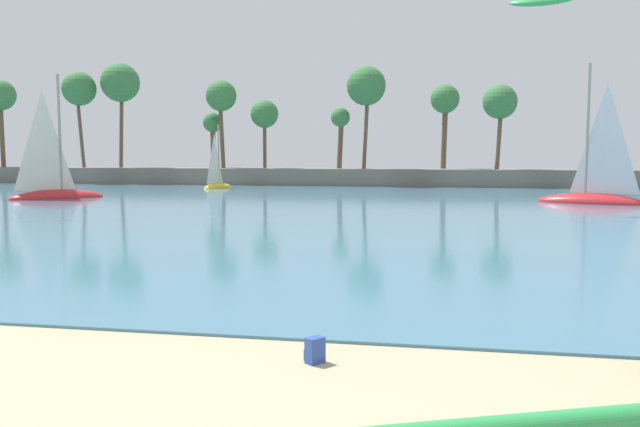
{
  "coord_description": "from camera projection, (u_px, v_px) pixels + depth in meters",
  "views": [
    {
      "loc": [
        3.45,
        -5.47,
        3.52
      ],
      "look_at": [
        0.51,
        10.06,
        2.05
      ],
      "focal_mm": 37.01,
      "sensor_mm": 36.0,
      "label": 1
    }
  ],
  "objects": [
    {
      "name": "palm_headland",
      "position": [
        389.0,
        147.0,
        68.82
      ],
      "size": [
        117.06,
        6.42,
        13.46
      ],
      "color": "slate",
      "rests_on": "ground"
    },
    {
      "name": "sailboat_toward_headland",
      "position": [
        593.0,
        190.0,
        44.55
      ],
      "size": [
        7.25,
        4.38,
        10.09
      ],
      "color": "red",
      "rests_on": "sea"
    },
    {
      "name": "kite_aloft_high_over_bay",
      "position": [
        542.0,
        0.0,
        37.48
      ],
      "size": [
        3.81,
        2.05,
        1.03
      ],
      "primitive_type": "ellipsoid",
      "rotation": [
        -0.49,
        0.0,
        2.93
      ],
      "color": "green"
    },
    {
      "name": "sea",
      "position": [
        406.0,
        190.0,
        60.16
      ],
      "size": [
        220.0,
        97.55,
        0.06
      ],
      "primitive_type": "cube",
      "color": "teal",
      "rests_on": "ground"
    },
    {
      "name": "sailboat_near_shore",
      "position": [
        217.0,
        182.0,
        63.89
      ],
      "size": [
        2.29,
        4.73,
        6.59
      ],
      "color": "yellow",
      "rests_on": "sea"
    },
    {
      "name": "backpack_by_trailer",
      "position": [
        314.0,
        351.0,
        11.03
      ],
      "size": [
        0.37,
        0.37,
        0.44
      ],
      "color": "#2D4C9E",
      "rests_on": "ground"
    },
    {
      "name": "sailboat_mid_bay",
      "position": [
        55.0,
        187.0,
        49.17
      ],
      "size": [
        6.23,
        6.31,
        9.89
      ],
      "color": "red",
      "rests_on": "sea"
    }
  ]
}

